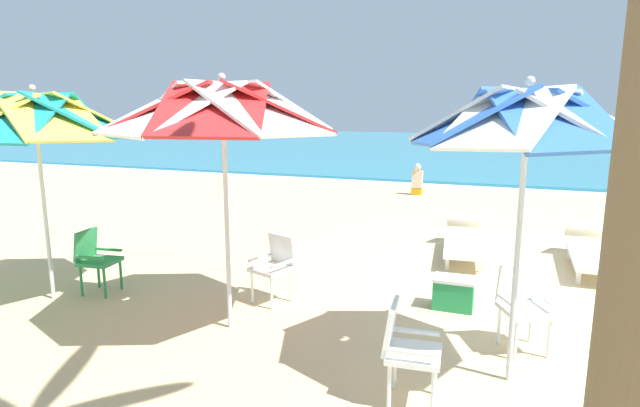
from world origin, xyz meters
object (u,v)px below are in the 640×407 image
object	(u,v)px
plastic_chair_1	(522,302)
cooler_box	(454,293)
beach_umbrella_0	(527,122)
beach_umbrella_1	(223,110)
beach_umbrella_2	(35,118)
sun_lounger_2	(464,240)
beachgoer_seated	(418,184)
plastic_chair_3	(95,257)
plastic_chair_0	(406,347)
plastic_chair_2	(275,264)
sun_lounger_1	(592,251)

from	to	relation	value
plastic_chair_1	cooler_box	xyz separation A→B (m)	(-0.76, 0.84, -0.30)
beach_umbrella_0	cooler_box	world-z (taller)	beach_umbrella_0
plastic_chair_1	beach_umbrella_0	bearing A→B (deg)	-97.73
plastic_chair_1	beach_umbrella_1	size ratio (longest dim) A/B	0.31
beach_umbrella_2	beach_umbrella_1	bearing A→B (deg)	1.20
beach_umbrella_0	sun_lounger_2	xyz separation A→B (m)	(-0.76, 3.98, -2.06)
plastic_chair_1	beachgoer_seated	world-z (taller)	beachgoer_seated
plastic_chair_3	plastic_chair_0	bearing A→B (deg)	-13.88
beach_umbrella_2	plastic_chair_3	bearing A→B (deg)	46.13
plastic_chair_2	sun_lounger_1	world-z (taller)	plastic_chair_2
beach_umbrella_2	beachgoer_seated	xyz separation A→B (m)	(3.00, 10.06, -2.05)
sun_lounger_1	cooler_box	bearing A→B (deg)	-127.23
beach_umbrella_0	plastic_chair_0	xyz separation A→B (m)	(-0.83, -0.68, -1.85)
beach_umbrella_1	plastic_chair_2	xyz separation A→B (m)	(0.12, 0.93, -1.94)
plastic_chair_3	sun_lounger_1	bearing A→B (deg)	29.00
plastic_chair_2	plastic_chair_1	bearing A→B (deg)	-5.58
plastic_chair_0	beach_umbrella_2	world-z (taller)	beach_umbrella_2
plastic_chair_2	sun_lounger_2	distance (m)	3.65
sun_lounger_1	cooler_box	world-z (taller)	sun_lounger_1
beach_umbrella_1	beach_umbrella_0	bearing A→B (deg)	-1.47
beach_umbrella_1	beach_umbrella_2	world-z (taller)	beach_umbrella_1
plastic_chair_2	sun_lounger_2	world-z (taller)	plastic_chair_2
beachgoer_seated	plastic_chair_1	bearing A→B (deg)	-73.83
plastic_chair_0	beach_umbrella_1	world-z (taller)	beach_umbrella_1
plastic_chair_0	cooler_box	xyz separation A→B (m)	(0.16, 2.24, -0.30)
beach_umbrella_2	plastic_chair_1	bearing A→B (deg)	6.95
sun_lounger_1	beachgoer_seated	distance (m)	7.19
beach_umbrella_2	sun_lounger_2	size ratio (longest dim) A/B	1.25
plastic_chair_3	plastic_chair_1	bearing A→B (deg)	3.31
beach_umbrella_2	cooler_box	xyz separation A→B (m)	(4.95, 1.53, -2.14)
plastic_chair_3	beach_umbrella_0	bearing A→B (deg)	-4.46
sun_lounger_2	beachgoer_seated	distance (m)	6.38
beach_umbrella_0	plastic_chair_1	size ratio (longest dim) A/B	3.14
beach_umbrella_1	beach_umbrella_2	distance (m)	2.64
beach_umbrella_1	sun_lounger_1	bearing A→B (deg)	43.17
sun_lounger_1	plastic_chair_1	bearing A→B (deg)	-108.15
sun_lounger_1	beach_umbrella_0	bearing A→B (deg)	-106.33
plastic_chair_0	beachgoer_seated	bearing A→B (deg)	99.45
beach_umbrella_1	sun_lounger_2	xyz separation A→B (m)	(2.22, 3.90, -2.16)
beach_umbrella_2	sun_lounger_2	world-z (taller)	beach_umbrella_2
beach_umbrella_2	plastic_chair_3	world-z (taller)	beach_umbrella_2
beach_umbrella_0	beachgoer_seated	world-z (taller)	beach_umbrella_0
beachgoer_seated	sun_lounger_2	bearing A→B (deg)	-73.06
plastic_chair_1	plastic_chair_2	world-z (taller)	same
beach_umbrella_0	plastic_chair_1	distance (m)	1.98
plastic_chair_1	plastic_chair_3	bearing A→B (deg)	-176.69
plastic_chair_0	sun_lounger_2	world-z (taller)	plastic_chair_0
plastic_chair_2	beachgoer_seated	size ratio (longest dim) A/B	0.94
sun_lounger_1	beachgoer_seated	xyz separation A→B (m)	(-3.78, 6.12, 0.01)
beach_umbrella_2	plastic_chair_0	bearing A→B (deg)	-8.36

